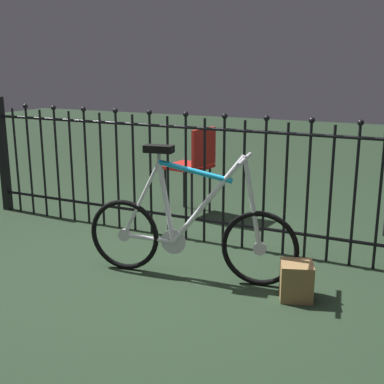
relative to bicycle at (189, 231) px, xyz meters
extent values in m
plane|color=#213220|center=(-0.19, 0.04, -0.34)|extent=(20.00, 20.00, 0.00)
cylinder|color=black|center=(-2.42, 0.71, 0.18)|extent=(0.02, 0.02, 1.04)
cylinder|color=black|center=(-2.25, 0.71, 0.18)|extent=(0.02, 0.02, 1.04)
cylinder|color=black|center=(-2.08, 0.71, 0.18)|extent=(0.02, 0.02, 1.04)
sphere|color=black|center=(-2.08, 0.71, 0.72)|extent=(0.05, 0.05, 0.05)
cylinder|color=black|center=(-1.91, 0.71, 0.18)|extent=(0.02, 0.02, 1.04)
cylinder|color=black|center=(-1.74, 0.71, 0.18)|extent=(0.02, 0.02, 1.04)
sphere|color=black|center=(-1.74, 0.71, 0.72)|extent=(0.05, 0.05, 0.05)
cylinder|color=black|center=(-1.57, 0.71, 0.18)|extent=(0.02, 0.02, 1.04)
cylinder|color=black|center=(-1.40, 0.71, 0.18)|extent=(0.02, 0.02, 1.04)
sphere|color=black|center=(-1.40, 0.71, 0.72)|extent=(0.05, 0.05, 0.05)
cylinder|color=black|center=(-1.23, 0.71, 0.18)|extent=(0.02, 0.02, 1.04)
cylinder|color=black|center=(-1.06, 0.71, 0.18)|extent=(0.02, 0.02, 1.04)
sphere|color=black|center=(-1.06, 0.71, 0.72)|extent=(0.05, 0.05, 0.05)
cylinder|color=black|center=(-0.89, 0.71, 0.18)|extent=(0.02, 0.02, 1.04)
cylinder|color=black|center=(-0.72, 0.71, 0.18)|extent=(0.02, 0.02, 1.04)
sphere|color=black|center=(-0.72, 0.71, 0.72)|extent=(0.05, 0.05, 0.05)
cylinder|color=black|center=(-0.55, 0.71, 0.18)|extent=(0.02, 0.02, 1.04)
cylinder|color=black|center=(-0.38, 0.71, 0.18)|extent=(0.02, 0.02, 1.04)
sphere|color=black|center=(-0.38, 0.71, 0.72)|extent=(0.05, 0.05, 0.05)
cylinder|color=black|center=(-0.21, 0.71, 0.18)|extent=(0.02, 0.02, 1.04)
cylinder|color=black|center=(-0.04, 0.71, 0.18)|extent=(0.02, 0.02, 1.04)
sphere|color=black|center=(-0.04, 0.71, 0.72)|extent=(0.05, 0.05, 0.05)
cylinder|color=black|center=(0.13, 0.71, 0.18)|extent=(0.02, 0.02, 1.04)
cylinder|color=black|center=(0.30, 0.71, 0.18)|extent=(0.02, 0.02, 1.04)
sphere|color=black|center=(0.30, 0.71, 0.72)|extent=(0.05, 0.05, 0.05)
cylinder|color=black|center=(0.47, 0.71, 0.18)|extent=(0.02, 0.02, 1.04)
cylinder|color=black|center=(0.64, 0.71, 0.18)|extent=(0.02, 0.02, 1.04)
sphere|color=black|center=(0.64, 0.71, 0.72)|extent=(0.05, 0.05, 0.05)
cylinder|color=black|center=(0.81, 0.71, 0.18)|extent=(0.02, 0.02, 1.04)
cylinder|color=black|center=(0.98, 0.71, 0.18)|extent=(0.02, 0.02, 1.04)
sphere|color=black|center=(0.98, 0.71, 0.72)|extent=(0.05, 0.05, 0.05)
cylinder|color=black|center=(1.15, 0.71, 0.18)|extent=(0.02, 0.02, 1.04)
cylinder|color=black|center=(-0.19, 0.71, -0.15)|extent=(4.45, 0.03, 0.03)
cylinder|color=black|center=(-0.19, 0.71, 0.62)|extent=(4.45, 0.03, 0.03)
cube|color=black|center=(-2.42, 0.71, 0.23)|extent=(0.07, 0.07, 1.14)
torus|color=black|center=(-0.48, -0.08, -0.07)|extent=(0.52, 0.12, 0.52)
cylinder|color=silver|center=(-0.48, -0.08, -0.07)|extent=(0.09, 0.04, 0.09)
torus|color=black|center=(0.49, 0.08, -0.07)|extent=(0.52, 0.12, 0.52)
cylinder|color=silver|center=(0.49, 0.08, -0.07)|extent=(0.09, 0.04, 0.09)
cylinder|color=silver|center=(0.13, 0.02, 0.23)|extent=(0.52, 0.12, 0.66)
cylinder|color=#19A5D8|center=(0.04, 0.01, 0.43)|extent=(0.52, 0.12, 0.14)
cylinder|color=silver|center=(-0.16, -0.03, 0.19)|extent=(0.14, 0.06, 0.57)
cylinder|color=silver|center=(-0.30, -0.05, -0.08)|extent=(0.37, 0.09, 0.04)
cylinder|color=silver|center=(-0.35, -0.06, 0.20)|extent=(0.30, 0.07, 0.56)
cylinder|color=silver|center=(0.43, 0.07, 0.24)|extent=(0.15, 0.05, 0.63)
cylinder|color=silver|center=(0.37, 0.06, 0.54)|extent=(0.03, 0.03, 0.02)
cylinder|color=silver|center=(0.37, 0.06, 0.53)|extent=(0.09, 0.40, 0.03)
cylinder|color=silver|center=(-0.21, -0.03, 0.51)|extent=(0.03, 0.03, 0.07)
cube|color=black|center=(-0.21, -0.03, 0.57)|extent=(0.21, 0.12, 0.05)
cylinder|color=silver|center=(-0.11, -0.02, -0.09)|extent=(0.18, 0.04, 0.18)
cylinder|color=black|center=(-0.87, 1.25, -0.10)|extent=(0.02, 0.02, 0.46)
cylinder|color=black|center=(-0.82, 1.56, -0.10)|extent=(0.02, 0.02, 0.46)
cylinder|color=black|center=(-0.56, 1.20, -0.10)|extent=(0.02, 0.02, 0.46)
cylinder|color=black|center=(-0.51, 1.52, -0.10)|extent=(0.02, 0.02, 0.46)
cube|color=#A51E19|center=(-0.69, 1.38, 0.14)|extent=(0.45, 0.45, 0.03)
cube|color=#A51E19|center=(-0.51, 1.36, 0.35)|extent=(0.09, 0.37, 0.36)
cube|color=olive|center=(0.76, 0.00, -0.22)|extent=(0.26, 0.26, 0.24)
camera|label=1|loc=(1.47, -3.00, 1.14)|focal=47.67mm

